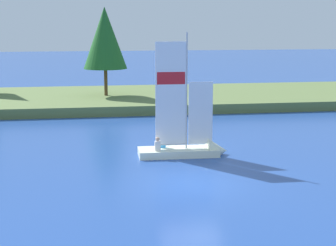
% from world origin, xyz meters
% --- Properties ---
extents(ground_plane, '(200.00, 200.00, 0.00)m').
position_xyz_m(ground_plane, '(0.00, 0.00, 0.00)').
color(ground_plane, '#234793').
extents(shore_bank, '(80.00, 12.65, 0.71)m').
position_xyz_m(shore_bank, '(0.00, 22.68, 0.35)').
color(shore_bank, '#5B703D').
rests_on(shore_bank, ground).
extents(shoreline_tree_centre, '(3.43, 3.43, 6.96)m').
position_xyz_m(shoreline_tree_centre, '(-2.52, 22.32, 5.25)').
color(shoreline_tree_centre, brown).
rests_on(shoreline_tree_centre, shore_bank).
extents(sailboat, '(4.46, 1.53, 6.52)m').
position_xyz_m(sailboat, '(1.07, 4.78, 0.45)').
color(sailboat, silver).
rests_on(sailboat, ground).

